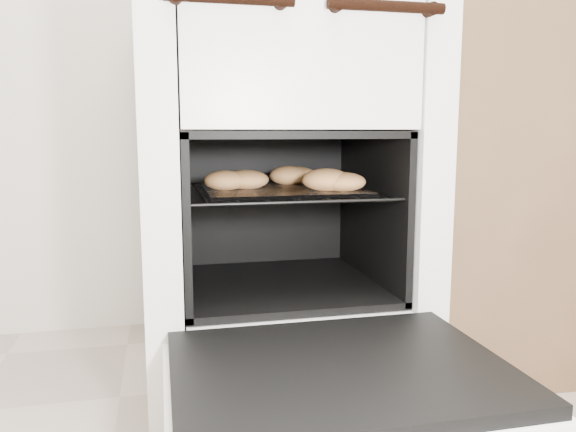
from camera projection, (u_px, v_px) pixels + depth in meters
name	position (u px, v px, depth m)	size (l,w,h in m)	color
stove	(274.00, 186.00, 1.46)	(0.66, 0.73, 1.01)	white
oven_door	(339.00, 375.00, 0.97)	(0.59, 0.46, 0.04)	black
oven_rack	(280.00, 191.00, 1.39)	(0.48, 0.46, 0.01)	black
foil_sheet	(282.00, 190.00, 1.37)	(0.37, 0.33, 0.01)	silver
baked_rolls	(289.00, 178.00, 1.36)	(0.37, 0.33, 0.05)	#E4A25B
counter	(560.00, 176.00, 1.65)	(1.01, 0.67, 1.01)	brown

